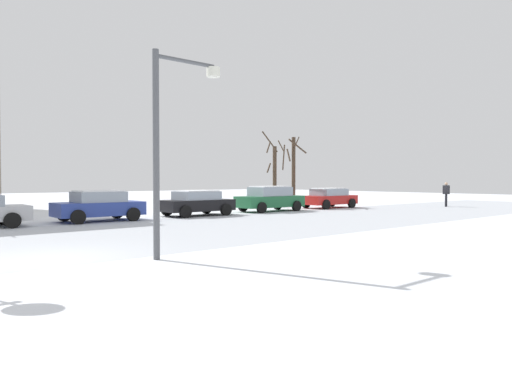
{
  "coord_description": "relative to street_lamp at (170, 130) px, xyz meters",
  "views": [
    {
      "loc": [
        -3.31,
        -11.7,
        1.96
      ],
      "look_at": [
        11.43,
        5.72,
        1.34
      ],
      "focal_mm": 32.65,
      "sensor_mm": 36.0,
      "label": 1
    }
  ],
  "objects": [
    {
      "name": "road_surface",
      "position": [
        -2.52,
        5.46,
        -3.18
      ],
      "size": [
        80.0,
        9.91,
        0.0
      ],
      "color": "#B7BCC4",
      "rests_on": "ground"
    },
    {
      "name": "parked_car_blue",
      "position": [
        2.56,
        11.12,
        -2.44
      ],
      "size": [
        3.96,
        2.16,
        1.45
      ],
      "color": "#283D93",
      "rests_on": "ground"
    },
    {
      "name": "tree_far_mid",
      "position": [
        16.09,
        13.7,
        -0.77
      ],
      "size": [
        1.73,
        1.6,
        5.3
      ],
      "color": "#423326",
      "rests_on": "ground"
    },
    {
      "name": "ground_plane",
      "position": [
        -2.52,
        1.5,
        -3.18
      ],
      "size": [
        120.0,
        120.0,
        0.0
      ],
      "primitive_type": "plane",
      "color": "white"
    },
    {
      "name": "street_lamp",
      "position": [
        0.0,
        0.0,
        0.0
      ],
      "size": [
        1.95,
        0.36,
        5.1
      ],
      "color": "#4C4F54",
      "rests_on": "ground"
    },
    {
      "name": "tree_far_right",
      "position": [
        17.92,
        13.67,
        -0.52
      ],
      "size": [
        1.37,
        1.51,
        5.04
      ],
      "color": "#423326",
      "rests_on": "ground"
    },
    {
      "name": "parked_car_green",
      "position": [
        13.22,
        10.98,
        -2.4
      ],
      "size": [
        4.36,
        2.03,
        1.55
      ],
      "color": "#1E6038",
      "rests_on": "ground"
    },
    {
      "name": "parked_car_black",
      "position": [
        7.89,
        10.99,
        -2.48
      ],
      "size": [
        3.91,
        2.18,
        1.37
      ],
      "color": "black",
      "rests_on": "ground"
    },
    {
      "name": "parked_car_red",
      "position": [
        18.55,
        10.86,
        -2.48
      ],
      "size": [
        4.05,
        2.08,
        1.37
      ],
      "color": "red",
      "rests_on": "ground"
    },
    {
      "name": "pedestrian_crossing",
      "position": [
        26.16,
        6.44,
        -2.16
      ],
      "size": [
        0.53,
        0.4,
        1.75
      ],
      "color": "black",
      "rests_on": "ground"
    }
  ]
}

